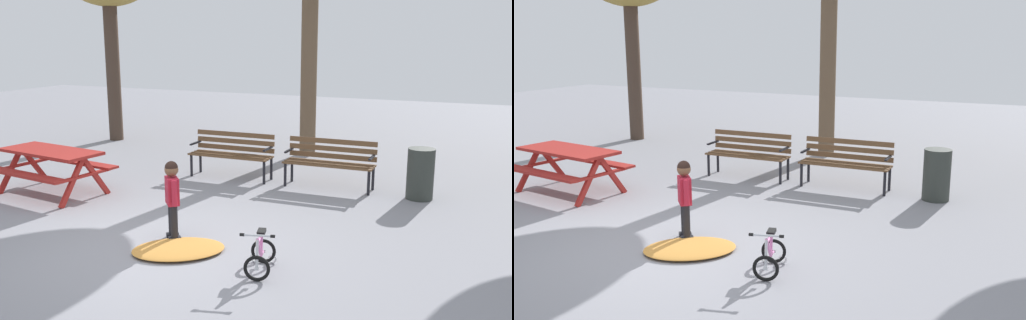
% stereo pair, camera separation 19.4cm
% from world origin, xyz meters
% --- Properties ---
extents(ground, '(36.00, 36.00, 0.00)m').
position_xyz_m(ground, '(0.00, 0.00, 0.00)').
color(ground, gray).
extents(picnic_table, '(1.96, 1.56, 0.79)m').
position_xyz_m(picnic_table, '(-2.99, 1.47, 0.59)').
color(picnic_table, maroon).
rests_on(picnic_table, ground).
extents(park_bench_far_left, '(1.61, 0.49, 0.85)m').
position_xyz_m(park_bench_far_left, '(-0.71, 3.76, 0.51)').
color(park_bench_far_left, brown).
rests_on(park_bench_far_left, ground).
extents(park_bench_left, '(1.61, 0.48, 0.85)m').
position_xyz_m(park_bench_left, '(1.19, 3.82, 0.51)').
color(park_bench_left, brown).
rests_on(park_bench_left, ground).
extents(child_standing, '(0.30, 0.32, 1.07)m').
position_xyz_m(child_standing, '(0.07, 0.43, 0.63)').
color(child_standing, black).
rests_on(child_standing, ground).
extents(kids_bicycle, '(0.48, 0.62, 0.54)m').
position_xyz_m(kids_bicycle, '(1.54, -0.06, 0.20)').
color(kids_bicycle, black).
rests_on(kids_bicycle, ground).
extents(leaf_pile, '(1.42, 1.33, 0.07)m').
position_xyz_m(leaf_pile, '(0.36, 0.08, 0.04)').
color(leaf_pile, '#C68438').
rests_on(leaf_pile, ground).
extents(trash_bin, '(0.44, 0.44, 0.85)m').
position_xyz_m(trash_bin, '(2.76, 3.72, 0.42)').
color(trash_bin, '#2D332D').
rests_on(trash_bin, ground).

